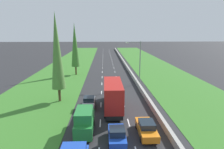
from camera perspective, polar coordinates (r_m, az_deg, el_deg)
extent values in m
plane|color=#28282B|center=(61.40, -1.22, 2.51)|extent=(300.00, 300.00, 0.00)
cube|color=#387528|center=(62.44, -12.91, 2.38)|extent=(14.00, 140.00, 0.04)
cube|color=#387528|center=(63.31, 11.89, 2.57)|extent=(14.00, 140.00, 0.04)
cube|color=#9E9B93|center=(61.69, 4.09, 2.93)|extent=(0.44, 120.00, 0.85)
cube|color=white|center=(24.05, -3.57, -14.37)|extent=(0.14, 2.00, 0.01)
cube|color=white|center=(29.52, -3.33, -9.05)|extent=(0.14, 2.00, 0.01)
cube|color=white|center=(35.16, -3.18, -5.40)|extent=(0.14, 2.00, 0.01)
cube|color=white|center=(40.90, -3.07, -2.78)|extent=(0.14, 2.00, 0.01)
cube|color=white|center=(46.71, -2.99, -0.80)|extent=(0.14, 2.00, 0.01)
cube|color=white|center=(52.56, -2.92, 0.74)|extent=(0.14, 2.00, 0.01)
cube|color=white|center=(58.44, -2.87, 1.97)|extent=(0.14, 2.00, 0.01)
cube|color=white|center=(64.34, -2.83, 2.98)|extent=(0.14, 2.00, 0.01)
cube|color=white|center=(70.26, -2.80, 3.81)|extent=(0.14, 2.00, 0.01)
cube|color=white|center=(76.19, -2.77, 4.52)|extent=(0.14, 2.00, 0.01)
cube|color=white|center=(82.13, -2.74, 5.12)|extent=(0.14, 2.00, 0.01)
cube|color=white|center=(88.08, -2.72, 5.64)|extent=(0.14, 2.00, 0.01)
cube|color=white|center=(94.04, -2.70, 6.10)|extent=(0.14, 2.00, 0.01)
cube|color=white|center=(100.00, -2.68, 6.50)|extent=(0.14, 2.00, 0.01)
cube|color=white|center=(105.96, -2.67, 6.86)|extent=(0.14, 2.00, 0.01)
cube|color=white|center=(111.93, -2.65, 7.18)|extent=(0.14, 2.00, 0.01)
cube|color=white|center=(117.91, -2.64, 7.46)|extent=(0.14, 2.00, 0.01)
cube|color=white|center=(24.22, 5.00, -14.19)|extent=(0.14, 2.00, 0.01)
cube|color=white|center=(29.66, 3.53, -8.94)|extent=(0.14, 2.00, 0.01)
cube|color=white|center=(35.27, 2.54, -5.33)|extent=(0.14, 2.00, 0.01)
cube|color=white|center=(41.00, 1.83, -2.72)|extent=(0.14, 2.00, 0.01)
cube|color=white|center=(46.79, 1.30, -0.76)|extent=(0.14, 2.00, 0.01)
cube|color=white|center=(52.63, 0.89, 0.78)|extent=(0.14, 2.00, 0.01)
cube|color=white|center=(58.51, 0.56, 2.00)|extent=(0.14, 2.00, 0.01)
cube|color=white|center=(64.40, 0.29, 3.00)|extent=(0.14, 2.00, 0.01)
cube|color=white|center=(70.32, 0.06, 3.84)|extent=(0.14, 2.00, 0.01)
cube|color=white|center=(76.24, -0.13, 4.54)|extent=(0.14, 2.00, 0.01)
cube|color=white|center=(82.18, -0.29, 5.14)|extent=(0.14, 2.00, 0.01)
cube|color=white|center=(88.13, -0.43, 5.66)|extent=(0.14, 2.00, 0.01)
cube|color=white|center=(94.08, -0.56, 6.12)|extent=(0.14, 2.00, 0.01)
cube|color=white|center=(100.04, -0.67, 6.52)|extent=(0.14, 2.00, 0.01)
cube|color=white|center=(106.00, -0.76, 6.87)|extent=(0.14, 2.00, 0.01)
cube|color=white|center=(111.97, -0.85, 7.19)|extent=(0.14, 2.00, 0.01)
cube|color=white|center=(117.94, -0.93, 7.48)|extent=(0.14, 2.00, 0.01)
cube|color=#237A33|center=(21.84, -8.18, -14.48)|extent=(1.90, 4.90, 1.40)
cube|color=#237A33|center=(21.03, -8.37, -11.82)|extent=(1.80, 3.10, 1.10)
cylinder|color=black|center=(23.60, -9.92, -14.26)|extent=(0.22, 0.64, 0.64)
cylinder|color=black|center=(23.44, -5.56, -14.32)|extent=(0.22, 0.64, 0.64)
cylinder|color=black|center=(20.97, -11.03, -18.02)|extent=(0.22, 0.64, 0.64)
cylinder|color=black|center=(20.78, -6.04, -18.14)|extent=(0.22, 0.64, 0.64)
cube|color=#1E47B7|center=(20.07, 1.48, -18.03)|extent=(1.68, 3.90, 0.76)
cube|color=#19232D|center=(19.46, 1.55, -16.71)|extent=(1.52, 1.60, 0.64)
cylinder|color=black|center=(21.27, -0.89, -17.28)|extent=(0.22, 0.64, 0.64)
cylinder|color=black|center=(21.36, 3.38, -17.17)|extent=(0.22, 0.64, 0.64)
cylinder|color=black|center=(19.22, -0.69, -20.90)|extent=(0.22, 0.64, 0.64)
cylinder|color=black|center=(19.31, 4.13, -20.75)|extent=(0.22, 0.64, 0.64)
cube|color=orange|center=(21.64, 10.27, -15.85)|extent=(1.76, 4.50, 0.72)
cube|color=#19232D|center=(21.21, 10.44, -14.48)|extent=(1.56, 1.90, 0.60)
cylinder|color=black|center=(22.87, 7.43, -15.11)|extent=(0.22, 0.64, 0.64)
cylinder|color=black|center=(23.18, 11.47, -14.86)|extent=(0.22, 0.64, 0.64)
cylinder|color=black|center=(20.49, 8.81, -18.73)|extent=(0.22, 0.64, 0.64)
cylinder|color=black|center=(20.83, 13.36, -18.36)|extent=(0.22, 0.64, 0.64)
cube|color=silver|center=(28.54, -6.86, -8.41)|extent=(1.68, 3.90, 0.76)
cube|color=#19232D|center=(28.02, -6.95, -7.29)|extent=(1.52, 1.60, 0.64)
cylinder|color=black|center=(29.87, -8.14, -8.24)|extent=(0.22, 0.64, 0.64)
cylinder|color=black|center=(29.75, -5.19, -8.25)|extent=(0.22, 0.64, 0.64)
cylinder|color=black|center=(27.64, -8.63, -10.04)|extent=(0.22, 0.64, 0.64)
cylinder|color=black|center=(27.51, -5.43, -10.06)|extent=(0.22, 0.64, 0.64)
cube|color=black|center=(28.04, 0.19, -8.93)|extent=(2.20, 9.40, 0.56)
cube|color=silver|center=(30.94, -0.10, -3.82)|extent=(2.40, 2.20, 2.50)
cube|color=#B21E19|center=(26.34, 0.30, -5.91)|extent=(2.44, 7.20, 3.30)
cylinder|color=black|center=(31.20, -2.15, -7.18)|extent=(0.22, 0.64, 0.64)
cylinder|color=black|center=(31.28, 1.99, -7.13)|extent=(0.22, 0.64, 0.64)
cylinder|color=black|center=(26.12, -2.10, -11.30)|extent=(0.22, 0.64, 0.64)
cylinder|color=black|center=(26.22, 2.90, -11.21)|extent=(0.22, 0.64, 0.64)
cylinder|color=black|center=(25.14, -2.08, -12.30)|extent=(0.22, 0.64, 0.64)
cylinder|color=black|center=(25.24, 3.12, -12.21)|extent=(0.22, 0.64, 0.64)
cylinder|color=#4C3823|center=(31.67, -15.48, -5.86)|extent=(0.41, 0.41, 2.20)
cone|color=#4C7F38|center=(30.22, -16.27, 6.79)|extent=(2.15, 2.15, 11.77)
cylinder|color=#4C3823|center=(50.09, -10.77, 1.21)|extent=(0.40, 0.40, 2.20)
cone|color=#3D752D|center=(49.22, -11.09, 8.74)|extent=(2.13, 2.13, 10.97)
cylinder|color=gray|center=(40.50, 8.41, 3.46)|extent=(0.20, 0.20, 9.00)
cylinder|color=gray|center=(39.79, 6.60, 9.66)|extent=(2.80, 0.12, 0.12)
cube|color=silver|center=(39.61, 4.57, 9.54)|extent=(0.60, 0.28, 0.20)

